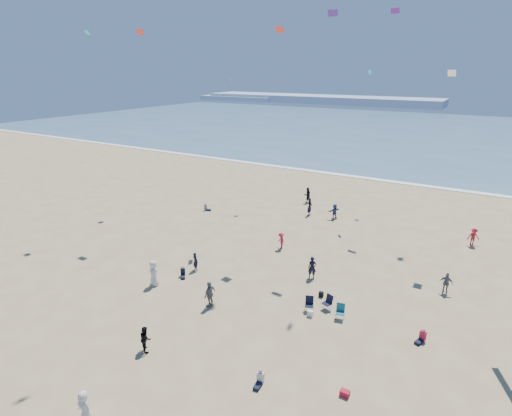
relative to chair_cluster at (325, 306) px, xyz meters
The scene contains 12 objects.
ground 11.87m from the chair_cluster, 118.93° to the right, with size 220.00×220.00×0.00m, color tan.
ocean 84.81m from the chair_cluster, 93.88° to the left, with size 220.00×100.00×0.06m, color #476B84.
surf_line 35.09m from the chair_cluster, 99.41° to the left, with size 220.00×1.20×0.08m, color white.
headland_far 172.63m from the chair_cluster, 112.38° to the left, with size 110.00×20.00×3.20m, color #7A8EA8.
headland_near 187.32m from the chair_cluster, 124.37° to the left, with size 40.00×14.00×2.00m, color #7A8EA8.
standing_flyers 4.12m from the chair_cluster, 117.74° to the left, with size 27.20×34.34×1.92m.
seated_group 5.21m from the chair_cluster, 153.85° to the right, with size 25.42×28.31×0.84m.
chair_cluster is the anchor object (origin of this frame).
white_tote 1.09m from the chair_cluster, 130.72° to the right, with size 0.35×0.20×0.40m, color white.
black_backpack 1.99m from the chair_cluster, 118.92° to the left, with size 0.30×0.22×0.38m, color black.
cooler 6.87m from the chair_cluster, 60.88° to the right, with size 0.45×0.30×0.30m, color #A5172B.
kites_aloft 15.51m from the chair_cluster, 42.32° to the left, with size 47.90×46.26×25.10m.
Camera 1 is at (13.09, -10.80, 14.84)m, focal length 28.00 mm.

